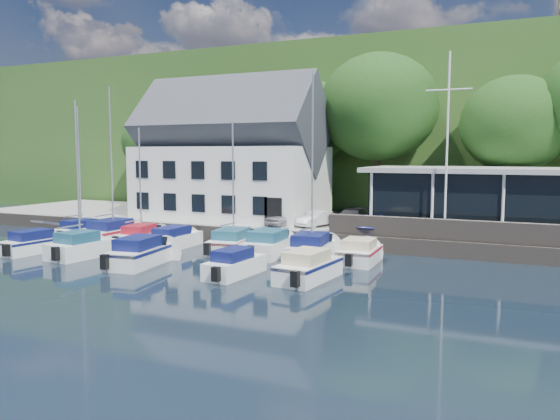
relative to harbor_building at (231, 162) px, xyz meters
The scene contains 32 objects.
ground 18.70m from the harbor_building, 67.01° to the right, with size 180.00×180.00×0.00m, color black.
quay 8.57m from the harbor_building, ahead, with size 60.00×13.00×1.00m, color gray.
quay_face 10.14m from the harbor_building, 38.16° to the right, with size 60.00×0.30×1.00m, color #5B5149.
hillside 46.11m from the harbor_building, 81.25° to the left, with size 160.00×75.00×16.00m, color #284B1C.
field_patch 56.60m from the harbor_building, 74.34° to the left, with size 50.00×30.00×0.30m, color brown.
harbor_building is the anchor object (origin of this frame).
club_pavilion 18.15m from the harbor_building, ahead, with size 13.20×7.20×4.10m, color black, non-canonical shape.
seawall 20.03m from the harbor_building, 15.03° to the right, with size 18.00×0.50×1.20m, color #5B5149.
gangway 13.23m from the harbor_building, 141.71° to the right, with size 1.20×6.00×1.40m, color silver, non-canonical shape.
car_silver 7.77m from the harbor_building, 26.80° to the right, with size 1.45×3.60×1.23m, color #B2B2B7.
car_white 9.37m from the harbor_building, 17.68° to the right, with size 1.15×3.29×1.08m, color white.
car_dgrey 11.60m from the harbor_building, 14.80° to the right, with size 1.79×4.41×1.28m, color #2F2E33.
car_blue 13.38m from the harbor_building, 15.00° to the right, with size 1.48×3.76×1.28m, color #2E378E.
flagpole 17.54m from the harbor_building, 15.16° to the right, with size 2.59×0.20×10.81m, color white, non-canonical shape.
tree_0 12.55m from the harbor_building, 153.72° to the left, with size 6.60×6.60×9.02m, color #193610, non-canonical shape.
tree_1 8.09m from the harbor_building, 132.97° to the left, with size 7.32×7.32×10.00m, color #193610, non-canonical shape.
tree_2 6.97m from the harbor_building, 57.80° to the left, with size 8.31×8.31×11.36m, color #193610, non-canonical shape.
tree_3 11.82m from the harbor_building, 27.47° to the left, with size 9.42×9.42×12.87m, color #193610, non-canonical shape.
tree_4 21.04m from the harbor_building, 15.21° to the left, with size 7.75×7.75×10.59m, color #193610, non-canonical shape.
boat_r1_0 11.32m from the harbor_building, 130.02° to the right, with size 1.71×5.83×8.52m, color white, non-canonical shape.
boat_r1_1 9.78m from the harbor_building, 115.89° to the right, with size 2.30×6.97×9.54m, color white, non-canonical shape.
boat_r1_2 9.22m from the harbor_building, 101.11° to the right, with size 1.89×5.54×8.29m, color white, non-canonical shape.
boat_r1_3 10.25m from the harbor_building, 84.29° to the right, with size 1.72×6.39×1.40m, color white, non-canonical shape.
boat_r1_4 10.05m from the harbor_building, 60.13° to the right, with size 2.11×6.57×8.79m, color white, non-canonical shape.
boat_r1_5 12.51m from the harbor_building, 49.82° to the right, with size 2.24×6.14×1.54m, color white, non-canonical shape.
boat_r1_6 13.93m from the harbor_building, 41.98° to the right, with size 2.15×6.14×9.52m, color white, non-canonical shape.
boat_r1_7 16.44m from the harbor_building, 34.38° to the right, with size 2.01×4.96×1.37m, color white, non-canonical shape.
boat_r2_0 15.76m from the harbor_building, 112.83° to the right, with size 1.71×5.92×1.41m, color white, non-canonical shape.
boat_r2_1 14.17m from the harbor_building, 98.73° to the right, with size 2.10×5.30×9.44m, color white, non-canonical shape.
boat_r2_2 15.15m from the harbor_building, 80.47° to the right, with size 2.07×6.46×1.57m, color white, non-canonical shape.
boat_r2_3 17.31m from the harbor_building, 60.23° to the right, with size 1.61×5.44×1.38m, color white, non-canonical shape.
boat_r2_4 18.84m from the harbor_building, 49.32° to the right, with size 1.94×5.87×1.47m, color white, non-canonical shape.
Camera 1 is at (14.08, -21.10, 5.98)m, focal length 35.00 mm.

